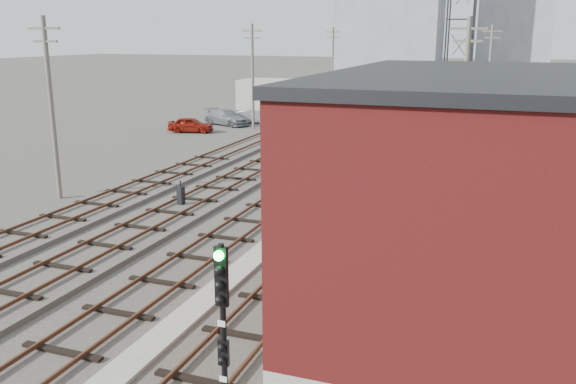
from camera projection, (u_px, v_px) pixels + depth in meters
The scene contains 23 objects.
ground at pixel (421, 115), 63.35m from camera, with size 320.00×320.00×0.00m, color #282621.
track_right at pixel (413, 150), 43.40m from camera, with size 3.20×90.00×0.39m.
track_mid_right at pixel (359, 147), 44.73m from camera, with size 3.20×90.00×0.39m.
track_mid_left at pixel (307, 144), 46.07m from camera, with size 3.20×90.00×0.39m.
track_left at pixel (258, 141), 47.40m from camera, with size 3.20×90.00×0.39m.
platform_curb at pixel (245, 270), 21.34m from camera, with size 0.90×28.00×0.26m, color gray.
brick_building at pixel (451, 208), 16.31m from camera, with size 6.54×12.20×7.22m.
lattice_tower at pixel (459, 45), 36.91m from camera, with size 1.60×1.60×15.00m.
utility_pole_left_a at pixel (51, 104), 29.95m from camera, with size 1.80×0.24×9.00m.
utility_pole_left_b at pixel (253, 74), 52.67m from camera, with size 1.80×0.24×9.00m.
utility_pole_left_c at pixel (333, 62), 75.39m from camera, with size 1.80×0.24×9.00m.
utility_pole_right_a at pixel (464, 102), 30.89m from camera, with size 1.80×0.24×9.00m.
utility_pole_right_b at pixel (489, 70), 58.16m from camera, with size 1.80×0.24×9.00m.
apartment_left at pixel (391, 2), 133.74m from camera, with size 22.00×14.00×30.00m, color gray.
apartment_right at pixel (516, 12), 139.22m from camera, with size 16.00×12.00×26.00m, color gray.
shed_left at pixel (277, 94), 68.27m from camera, with size 8.00×5.00×3.20m, color gray.
shed_right at pixel (515, 90), 68.94m from camera, with size 6.00×6.00×4.00m, color gray.
signal_mast at pixel (223, 324), 12.26m from camera, with size 0.40×0.41×4.17m.
switch_stand at pixel (181, 196), 29.22m from camera, with size 0.34×0.34×1.27m.
site_trailer at pixel (359, 106), 59.69m from camera, with size 6.72×4.52×2.60m.
car_red at pixel (191, 125), 51.87m from camera, with size 1.55×3.84×1.31m, color maroon.
car_silver at pixel (251, 117), 57.31m from camera, with size 1.30×3.73×1.23m, color #97999E.
car_grey at pixel (227, 117), 56.11m from camera, with size 1.98×4.86×1.41m, color slate.
Camera 1 is at (8.79, -4.23, 8.13)m, focal length 38.00 mm.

